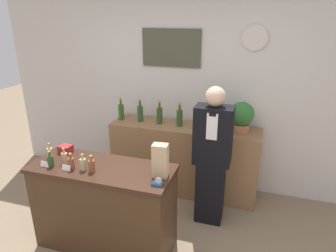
{
  "coord_description": "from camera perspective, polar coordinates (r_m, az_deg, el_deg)",
  "views": [
    {
      "loc": [
        1.03,
        -1.79,
        2.29
      ],
      "look_at": [
        0.12,
        1.08,
        1.16
      ],
      "focal_mm": 32.0,
      "sensor_mm": 36.0,
      "label": 1
    }
  ],
  "objects": [
    {
      "name": "shelf_bottle_0",
      "position": [
        4.11,
        -8.92,
        2.78
      ],
      "size": [
        0.08,
        0.08,
        0.31
      ],
      "color": "#32571F",
      "rests_on": "back_shelf"
    },
    {
      "name": "back_wall",
      "position": [
        4.04,
        2.28,
        7.17
      ],
      "size": [
        5.2,
        0.09,
        2.7
      ],
      "color": "silver",
      "rests_on": "ground_plane"
    },
    {
      "name": "counter_bottle_5",
      "position": [
        2.89,
        -14.33,
        -7.3
      ],
      "size": [
        0.06,
        0.06,
        0.16
      ],
      "color": "brown",
      "rests_on": "display_counter"
    },
    {
      "name": "back_shelf",
      "position": [
        4.04,
        3.02,
        -6.28
      ],
      "size": [
        1.94,
        0.47,
        0.94
      ],
      "color": "#8E6642",
      "rests_on": "ground_plane"
    },
    {
      "name": "price_card_right",
      "position": [
        2.98,
        -18.83,
        -7.55
      ],
      "size": [
        0.09,
        0.02,
        0.06
      ],
      "color": "white",
      "rests_on": "display_counter"
    },
    {
      "name": "shopkeeper",
      "position": [
        3.36,
        8.36,
        -6.03
      ],
      "size": [
        0.41,
        0.26,
        1.6
      ],
      "color": "black",
      "rests_on": "ground_plane"
    },
    {
      "name": "counter_bottle_3",
      "position": [
        2.98,
        -17.95,
        -6.74
      ],
      "size": [
        0.06,
        0.06,
        0.16
      ],
      "color": "brown",
      "rests_on": "display_counter"
    },
    {
      "name": "counter_bottle_4",
      "position": [
        2.94,
        -15.87,
        -6.96
      ],
      "size": [
        0.06,
        0.06,
        0.16
      ],
      "color": "tan",
      "rests_on": "display_counter"
    },
    {
      "name": "counter_bottle_0",
      "position": [
        3.27,
        -21.54,
        -4.77
      ],
      "size": [
        0.06,
        0.06,
        0.16
      ],
      "color": "tan",
      "rests_on": "display_counter"
    },
    {
      "name": "tape_dispenser",
      "position": [
        2.61,
        -2.03,
        -10.73
      ],
      "size": [
        0.09,
        0.06,
        0.07
      ],
      "color": "#2D66A8",
      "rests_on": "display_counter"
    },
    {
      "name": "shelf_bottle_4",
      "position": [
        3.77,
        6.23,
        1.27
      ],
      "size": [
        0.08,
        0.08,
        0.31
      ],
      "color": "#314F24",
      "rests_on": "back_shelf"
    },
    {
      "name": "display_counter",
      "position": [
        3.21,
        -11.95,
        -14.82
      ],
      "size": [
        1.41,
        0.56,
        0.91
      ],
      "color": "#422B19",
      "rests_on": "ground_plane"
    },
    {
      "name": "shelf_bottle_5",
      "position": [
        3.73,
        10.35,
        0.83
      ],
      "size": [
        0.08,
        0.08,
        0.31
      ],
      "color": "#2F561D",
      "rests_on": "back_shelf"
    },
    {
      "name": "price_card_left",
      "position": [
        3.12,
        -22.42,
        -6.75
      ],
      "size": [
        0.09,
        0.02,
        0.06
      ],
      "color": "white",
      "rests_on": "display_counter"
    },
    {
      "name": "counter_bottle_1",
      "position": [
        3.1,
        -21.49,
        -6.17
      ],
      "size": [
        0.06,
        0.06,
        0.16
      ],
      "color": "#2D4A25",
      "rests_on": "display_counter"
    },
    {
      "name": "potted_plant",
      "position": [
        3.7,
        13.85,
        1.85
      ],
      "size": [
        0.29,
        0.29,
        0.38
      ],
      "color": "#B27047",
      "rests_on": "back_shelf"
    },
    {
      "name": "gift_box",
      "position": [
        3.36,
        -18.94,
        -4.15
      ],
      "size": [
        0.13,
        0.11,
        0.08
      ],
      "color": "maroon",
      "rests_on": "display_counter"
    },
    {
      "name": "paper_bag",
      "position": [
        2.68,
        -1.48,
        -6.61
      ],
      "size": [
        0.15,
        0.11,
        0.31
      ],
      "color": "tan",
      "rests_on": "display_counter"
    },
    {
      "name": "shelf_bottle_2",
      "position": [
        3.91,
        -1.62,
        2.12
      ],
      "size": [
        0.08,
        0.08,
        0.31
      ],
      "color": "#2D4D1C",
      "rests_on": "back_shelf"
    },
    {
      "name": "shelf_bottle_1",
      "position": [
        4.01,
        -5.32,
        2.49
      ],
      "size": [
        0.08,
        0.08,
        0.31
      ],
      "color": "#2F4D26",
      "rests_on": "back_shelf"
    },
    {
      "name": "counter_bottle_2",
      "position": [
        3.11,
        -19.11,
        -5.75
      ],
      "size": [
        0.06,
        0.06,
        0.16
      ],
      "color": "tan",
      "rests_on": "display_counter"
    },
    {
      "name": "shelf_bottle_3",
      "position": [
        3.82,
        2.2,
        1.67
      ],
      "size": [
        0.08,
        0.08,
        0.31
      ],
      "color": "#314B1F",
      "rests_on": "back_shelf"
    }
  ]
}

